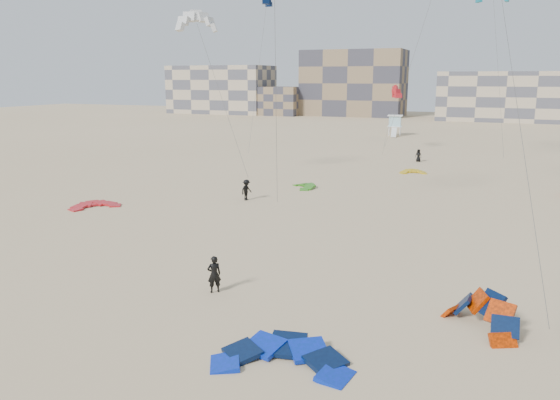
% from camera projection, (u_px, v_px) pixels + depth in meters
% --- Properties ---
extents(ground, '(320.00, 320.00, 0.00)m').
position_uv_depth(ground, '(227.00, 330.00, 23.25)').
color(ground, tan).
rests_on(ground, ground).
extents(kite_ground_blue, '(5.60, 5.81, 1.75)m').
position_uv_depth(kite_ground_blue, '(282.00, 363.00, 20.55)').
color(kite_ground_blue, '#081ECF').
rests_on(kite_ground_blue, ground).
extents(kite_ground_orange, '(5.22, 5.22, 3.73)m').
position_uv_depth(kite_ground_orange, '(480.00, 328.00, 23.44)').
color(kite_ground_orange, '#FF3A00').
rests_on(kite_ground_orange, ground).
extents(kite_ground_red, '(5.33, 5.29, 0.99)m').
position_uv_depth(kite_ground_red, '(95.00, 207.00, 45.38)').
color(kite_ground_red, red).
rests_on(kite_ground_red, ground).
extents(kite_ground_green, '(4.17, 4.12, 1.23)m').
position_uv_depth(kite_ground_green, '(304.00, 188.00, 53.42)').
color(kite_ground_green, '#3A8D1B').
rests_on(kite_ground_green, ground).
extents(kite_ground_yellow, '(3.52, 3.63, 1.18)m').
position_uv_depth(kite_ground_yellow, '(413.00, 173.00, 61.48)').
color(kite_ground_yellow, '#C39206').
rests_on(kite_ground_yellow, ground).
extents(kitesurfer_main, '(0.82, 0.80, 1.90)m').
position_uv_depth(kitesurfer_main, '(214.00, 274.00, 27.19)').
color(kitesurfer_main, black).
rests_on(kitesurfer_main, ground).
extents(kitesurfer_c, '(0.98, 1.33, 1.84)m').
position_uv_depth(kitesurfer_c, '(246.00, 190.00, 47.77)').
color(kitesurfer_c, black).
rests_on(kitesurfer_c, ground).
extents(kitesurfer_e, '(0.86, 0.63, 1.61)m').
position_uv_depth(kitesurfer_e, '(418.00, 155.00, 69.72)').
color(kitesurfer_e, black).
rests_on(kitesurfer_e, ground).
extents(kite_fly_grey, '(8.37, 5.46, 16.21)m').
position_uv_depth(kite_fly_grey, '(197.00, 23.00, 52.65)').
color(kite_fly_grey, silver).
rests_on(kite_fly_grey, ground).
extents(kite_fly_navy, '(3.72, 8.59, 20.61)m').
position_uv_depth(kite_fly_navy, '(267.00, 0.00, 72.65)').
color(kite_fly_navy, '#041539').
rests_on(kite_fly_navy, ground).
extents(kite_fly_red, '(4.20, 6.84, 8.61)m').
position_uv_depth(kite_fly_red, '(396.00, 93.00, 78.47)').
color(kite_fly_red, red).
rests_on(kite_fly_red, ground).
extents(lifeguard_tower_far, '(3.00, 5.34, 3.78)m').
position_uv_depth(lifeguard_tower_far, '(395.00, 126.00, 100.90)').
color(lifeguard_tower_far, white).
rests_on(lifeguard_tower_far, ground).
extents(condo_west_a, '(30.00, 15.00, 14.00)m').
position_uv_depth(condo_west_a, '(221.00, 90.00, 164.98)').
color(condo_west_a, tan).
rests_on(condo_west_a, ground).
extents(condo_west_b, '(28.00, 14.00, 18.00)m').
position_uv_depth(condo_west_b, '(354.00, 83.00, 153.35)').
color(condo_west_b, '#7F684C').
rests_on(condo_west_b, ground).
extents(condo_mid, '(32.00, 16.00, 12.00)m').
position_uv_depth(condo_mid, '(506.00, 96.00, 135.60)').
color(condo_mid, tan).
rests_on(condo_mid, ground).
extents(condo_fill_left, '(12.00, 10.00, 8.00)m').
position_uv_depth(condo_fill_left, '(280.00, 101.00, 156.43)').
color(condo_fill_left, '#7F684C').
rests_on(condo_fill_left, ground).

